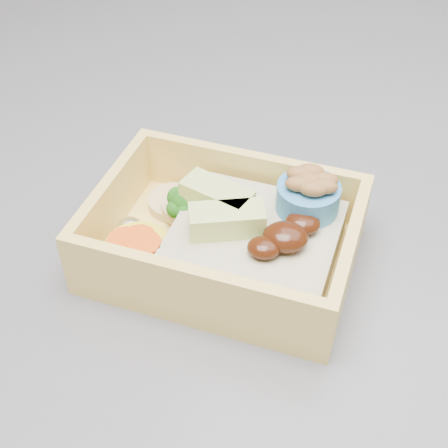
# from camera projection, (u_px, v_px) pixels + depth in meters

# --- Properties ---
(island) EXTENTS (1.24, 0.84, 0.92)m
(island) POSITION_uv_depth(u_px,v_px,m) (260.00, 436.00, 0.87)
(island) COLOR brown
(island) RESTS_ON ground
(bento_box) EXTENTS (0.22, 0.18, 0.07)m
(bento_box) POSITION_uv_depth(u_px,v_px,m) (233.00, 236.00, 0.47)
(bento_box) COLOR #F3CE64
(bento_box) RESTS_ON island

